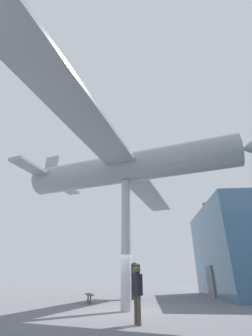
# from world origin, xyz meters

# --- Properties ---
(ground_plane) EXTENTS (80.00, 80.00, 0.00)m
(ground_plane) POSITION_xyz_m (0.00, 0.00, 0.00)
(ground_plane) COLOR slate
(support_pylon_central) EXTENTS (0.52, 0.52, 6.62)m
(support_pylon_central) POSITION_xyz_m (0.00, 0.00, 3.31)
(support_pylon_central) COLOR #B7B7BC
(support_pylon_central) RESTS_ON ground_plane
(suspended_airplane) EXTENTS (20.06, 14.64, 2.76)m
(suspended_airplane) POSITION_xyz_m (0.07, 0.24, 7.54)
(suspended_airplane) COLOR #93999E
(suspended_airplane) RESTS_ON support_pylon_central
(visitor_person) EXTENTS (0.45, 0.41, 1.84)m
(visitor_person) POSITION_xyz_m (3.30, 0.67, 1.08)
(visitor_person) COLOR #4C4238
(visitor_person) RESTS_ON ground_plane
(plaza_bench) EXTENTS (1.84, 0.96, 0.50)m
(plaza_bench) POSITION_xyz_m (-3.47, -2.59, 0.44)
(plaza_bench) COLOR #4C4C51
(plaza_bench) RESTS_ON ground_plane
(info_kiosk) EXTENTS (0.96, 0.96, 2.50)m
(info_kiosk) POSITION_xyz_m (-6.53, 0.15, 1.28)
(info_kiosk) COLOR #234733
(info_kiosk) RESTS_ON ground_plane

